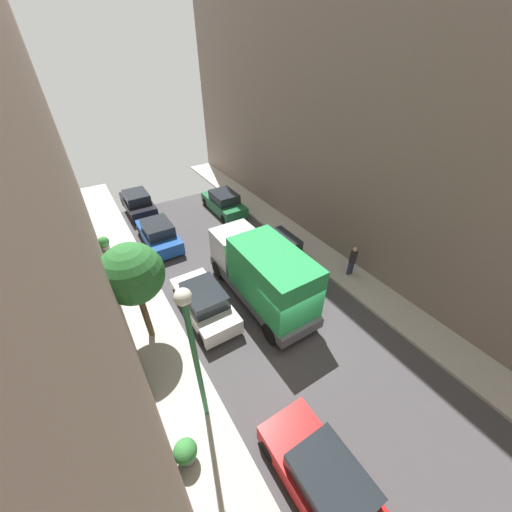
% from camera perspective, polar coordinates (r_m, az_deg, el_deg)
% --- Properties ---
extents(ground, '(32.00, 32.00, 0.00)m').
position_cam_1_polar(ground, '(13.31, 7.76, -15.59)').
color(ground, '#423F42').
extents(sidewalk_left, '(2.00, 44.00, 0.15)m').
position_cam_1_polar(sidewalk_left, '(11.96, -13.38, -25.27)').
color(sidewalk_left, '#B7B2A8').
rests_on(sidewalk_left, ground).
extents(sidewalk_right, '(2.00, 44.00, 0.15)m').
position_cam_1_polar(sidewalk_right, '(16.06, 21.97, -6.89)').
color(sidewalk_right, '#B7B2A8').
rests_on(sidewalk_right, ground).
extents(parked_car_left_1, '(1.78, 4.20, 1.57)m').
position_cam_1_polar(parked_car_left_1, '(10.28, 13.42, -37.06)').
color(parked_car_left_1, red).
rests_on(parked_car_left_1, ground).
extents(parked_car_left_2, '(1.78, 4.20, 1.57)m').
position_cam_1_polar(parked_car_left_2, '(13.81, -10.02, -8.86)').
color(parked_car_left_2, white).
rests_on(parked_car_left_2, ground).
extents(parked_car_left_3, '(1.78, 4.20, 1.57)m').
position_cam_1_polar(parked_car_left_3, '(19.14, -18.43, 4.05)').
color(parked_car_left_3, '#194799').
rests_on(parked_car_left_3, ground).
extents(parked_car_left_4, '(1.78, 4.20, 1.57)m').
position_cam_1_polar(parked_car_left_4, '(23.58, -22.05, 9.56)').
color(parked_car_left_4, black).
rests_on(parked_car_left_4, ground).
extents(parked_car_right_1, '(1.78, 4.20, 1.57)m').
position_cam_1_polar(parked_car_right_1, '(16.92, 4.48, 1.43)').
color(parked_car_right_1, gray).
rests_on(parked_car_right_1, ground).
extents(parked_car_right_2, '(1.78, 4.20, 1.57)m').
position_cam_1_polar(parked_car_right_2, '(22.06, -6.27, 10.27)').
color(parked_car_right_2, '#1E6638').
rests_on(parked_car_right_2, ground).
extents(delivery_truck, '(2.26, 6.60, 3.38)m').
position_cam_1_polar(delivery_truck, '(13.49, 1.25, -3.30)').
color(delivery_truck, '#4C4C51').
rests_on(delivery_truck, ground).
extents(pedestrian, '(0.40, 0.36, 1.72)m').
position_cam_1_polar(pedestrian, '(16.24, 18.28, -0.75)').
color(pedestrian, '#2D334C').
rests_on(pedestrian, sidewalk_right).
extents(street_tree_0, '(2.35, 2.35, 4.58)m').
position_cam_1_polar(street_tree_0, '(11.63, -22.97, -3.29)').
color(street_tree_0, brown).
rests_on(street_tree_0, sidewalk_left).
extents(potted_plant_0, '(0.66, 0.66, 0.91)m').
position_cam_1_polar(potted_plant_0, '(19.71, -27.55, 2.23)').
color(potted_plant_0, '#B2A899').
rests_on(potted_plant_0, sidewalk_left).
extents(potted_plant_3, '(0.71, 0.71, 0.93)m').
position_cam_1_polar(potted_plant_3, '(10.60, -13.56, -33.14)').
color(potted_plant_3, slate).
rests_on(potted_plant_3, sidewalk_left).
extents(lamp_post, '(0.44, 0.44, 5.72)m').
position_cam_1_polar(lamp_post, '(8.33, -12.25, -16.42)').
color(lamp_post, '#26723F').
rests_on(lamp_post, sidewalk_left).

